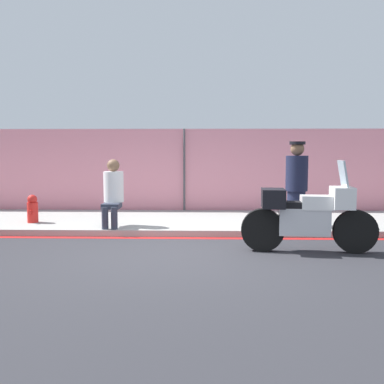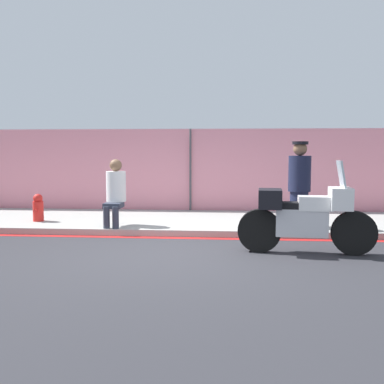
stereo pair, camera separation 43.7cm
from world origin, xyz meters
TOP-DOWN VIEW (x-y plane):
  - ground_plane at (0.00, 0.00)m, footprint 120.00×120.00m
  - sidewalk at (0.00, 2.81)m, footprint 38.23×2.85m
  - curb_paint_stripe at (0.00, 1.29)m, footprint 38.23×0.18m
  - storefront_fence at (0.00, 4.32)m, footprint 36.32×0.17m
  - motorcycle at (2.14, 0.23)m, footprint 2.15×0.59m
  - officer_standing at (2.32, 2.01)m, footprint 0.43×0.43m
  - person_seated_on_curb at (-1.30, 1.85)m, footprint 0.39×0.68m
  - fire_hydrant at (-3.07, 2.24)m, footprint 0.22×0.27m

SIDE VIEW (x-z plane):
  - ground_plane at x=0.00m, z-range 0.00..0.00m
  - curb_paint_stripe at x=0.00m, z-range 0.00..0.01m
  - sidewalk at x=0.00m, z-range 0.00..0.12m
  - fire_hydrant at x=-3.07m, z-range 0.12..0.70m
  - motorcycle at x=2.14m, z-range -0.14..1.33m
  - person_seated_on_curb at x=-1.30m, z-range 0.19..1.51m
  - officer_standing at x=2.32m, z-range 0.13..1.80m
  - storefront_fence at x=0.00m, z-range 0.00..2.14m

